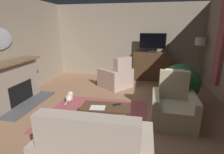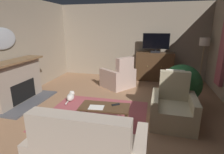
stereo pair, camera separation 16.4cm
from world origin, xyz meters
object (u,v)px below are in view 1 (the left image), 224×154
armchair_in_far_corner (116,78)px  cat (69,97)px  tv_remote (117,104)px  coffee_table (106,109)px  potted_plant_tall_palm_by_window (180,84)px  folded_newspaper (98,108)px  floor_lamp (200,47)px  television (153,42)px  fireplace (15,84)px  tv_cabinet (151,67)px  armchair_angled_to_table (173,107)px

armchair_in_far_corner → cat: bearing=-127.6°
tv_remote → coffee_table: bearing=-8.6°
potted_plant_tall_palm_by_window → folded_newspaper: bearing=-143.5°
potted_plant_tall_palm_by_window → floor_lamp: size_ratio=0.68×
television → coffee_table: 3.74m
armchair_in_far_corner → television: bearing=43.0°
fireplace → armchair_in_far_corner: bearing=37.8°
tv_remote → cat: (-1.47, 0.89, -0.32)m
potted_plant_tall_palm_by_window → cat: bearing=-176.0°
television → floor_lamp: (1.60, -0.04, -0.14)m
coffee_table → floor_lamp: 4.37m
television → armchair_in_far_corner: (-1.14, -1.06, -1.09)m
folded_newspaper → potted_plant_tall_palm_by_window: 2.19m
tv_remote → floor_lamp: bearing=-160.8°
armchair_in_far_corner → floor_lamp: size_ratio=0.76×
fireplace → tv_cabinet: fireplace is taller
fireplace → folded_newspaper: 2.49m
tv_cabinet → television: television is taller
fireplace → cat: size_ratio=2.61×
folded_newspaper → armchair_angled_to_table: size_ratio=0.28×
coffee_table → floor_lamp: size_ratio=0.64×
armchair_in_far_corner → potted_plant_tall_palm_by_window: bearing=-33.8°
tv_cabinet → tv_remote: size_ratio=7.96×
fireplace → potted_plant_tall_palm_by_window: (4.15, 0.63, 0.07)m
potted_plant_tall_palm_by_window → cat: (-2.87, -0.20, -0.51)m
folded_newspaper → cat: bearing=129.0°
armchair_in_far_corner → potted_plant_tall_palm_by_window: 2.18m
coffee_table → armchair_in_far_corner: (-0.19, 2.40, -0.03)m
fireplace → tv_remote: bearing=-9.5°
armchair_angled_to_table → armchair_in_far_corner: 2.55m
armchair_angled_to_table → cat: (-2.63, 0.62, -0.23)m
fireplace → floor_lamp: size_ratio=1.07×
folded_newspaper → cat: 1.59m
floor_lamp → television: bearing=178.7°
coffee_table → floor_lamp: bearing=53.3°
tv_cabinet → floor_lamp: (1.60, -0.09, 0.78)m
tv_remote → floor_lamp: floor_lamp is taller
television → folded_newspaper: 3.86m
television → cat: (-2.22, -2.46, -1.32)m
folded_newspaper → tv_remote: bearing=23.0°
coffee_table → armchair_in_far_corner: bearing=94.5°
tv_remote → armchair_angled_to_table: bearing=157.8°
coffee_table → cat: (-1.26, 1.00, -0.26)m
tv_remote → armchair_angled_to_table: size_ratio=0.16×
fireplace → coffee_table: bearing=-12.6°
folded_newspaper → armchair_in_far_corner: size_ratio=0.24×
coffee_table → tv_cabinet: bearing=74.8°
tv_remote → tv_cabinet: bearing=-137.9°
tv_remote → armchair_in_far_corner: size_ratio=0.14×
armchair_in_far_corner → floor_lamp: 3.08m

